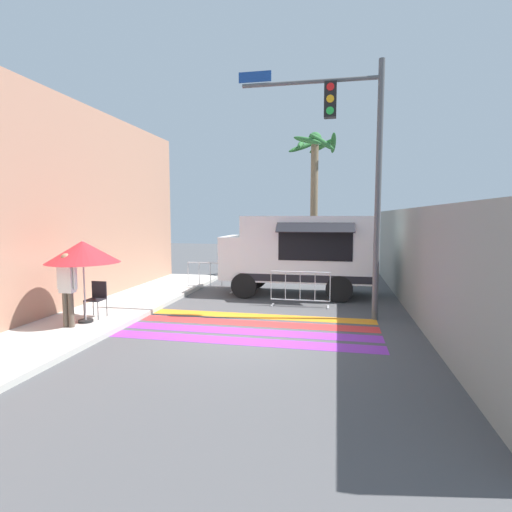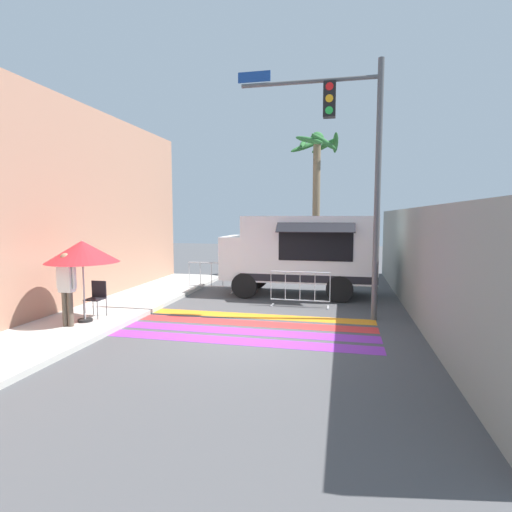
{
  "view_description": "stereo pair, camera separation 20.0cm",
  "coord_description": "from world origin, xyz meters",
  "px_view_note": "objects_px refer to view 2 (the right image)",
  "views": [
    {
      "loc": [
        2.1,
        -9.19,
        2.77
      ],
      "look_at": [
        -0.38,
        3.07,
        1.54
      ],
      "focal_mm": 28.0,
      "sensor_mm": 36.0,
      "label": 1
    },
    {
      "loc": [
        2.3,
        -9.15,
        2.77
      ],
      "look_at": [
        -0.38,
        3.07,
        1.54
      ],
      "focal_mm": 28.0,
      "sensor_mm": 36.0,
      "label": 2
    }
  ],
  "objects_px": {
    "traffic_signal_pole": "(352,149)",
    "barricade_front": "(300,289)",
    "food_truck": "(298,250)",
    "palm_tree": "(317,176)",
    "vendor_person": "(67,284)",
    "barricade_side": "(211,277)",
    "folding_chair": "(97,295)",
    "patio_umbrella": "(82,252)"
  },
  "relations": [
    {
      "from": "traffic_signal_pole",
      "to": "barricade_side",
      "type": "bearing_deg",
      "value": 149.17
    },
    {
      "from": "food_truck",
      "to": "traffic_signal_pole",
      "type": "height_order",
      "value": "traffic_signal_pole"
    },
    {
      "from": "food_truck",
      "to": "folding_chair",
      "type": "xyz_separation_m",
      "value": [
        -4.8,
        -4.72,
        -0.89
      ]
    },
    {
      "from": "food_truck",
      "to": "palm_tree",
      "type": "xyz_separation_m",
      "value": [
        0.32,
        4.41,
        3.03
      ]
    },
    {
      "from": "barricade_side",
      "to": "palm_tree",
      "type": "height_order",
      "value": "palm_tree"
    },
    {
      "from": "food_truck",
      "to": "patio_umbrella",
      "type": "relative_size",
      "value": 2.58
    },
    {
      "from": "patio_umbrella",
      "to": "palm_tree",
      "type": "xyz_separation_m",
      "value": [
        5.11,
        9.67,
        2.72
      ]
    },
    {
      "from": "vendor_person",
      "to": "traffic_signal_pole",
      "type": "bearing_deg",
      "value": 14.85
    },
    {
      "from": "food_truck",
      "to": "palm_tree",
      "type": "height_order",
      "value": "palm_tree"
    },
    {
      "from": "barricade_front",
      "to": "palm_tree",
      "type": "xyz_separation_m",
      "value": [
        0.04,
        6.27,
        4.08
      ]
    },
    {
      "from": "palm_tree",
      "to": "patio_umbrella",
      "type": "bearing_deg",
      "value": -117.85
    },
    {
      "from": "patio_umbrella",
      "to": "barricade_side",
      "type": "height_order",
      "value": "patio_umbrella"
    },
    {
      "from": "food_truck",
      "to": "barricade_front",
      "type": "xyz_separation_m",
      "value": [
        0.28,
        -1.86,
        -1.05
      ]
    },
    {
      "from": "food_truck",
      "to": "barricade_side",
      "type": "height_order",
      "value": "food_truck"
    },
    {
      "from": "food_truck",
      "to": "barricade_side",
      "type": "relative_size",
      "value": 2.99
    },
    {
      "from": "folding_chair",
      "to": "palm_tree",
      "type": "height_order",
      "value": "palm_tree"
    },
    {
      "from": "food_truck",
      "to": "barricade_side",
      "type": "bearing_deg",
      "value": -178.53
    },
    {
      "from": "barricade_front",
      "to": "palm_tree",
      "type": "bearing_deg",
      "value": 89.65
    },
    {
      "from": "traffic_signal_pole",
      "to": "barricade_front",
      "type": "relative_size",
      "value": 3.68
    },
    {
      "from": "vendor_person",
      "to": "palm_tree",
      "type": "relative_size",
      "value": 0.27
    },
    {
      "from": "food_truck",
      "to": "vendor_person",
      "type": "bearing_deg",
      "value": -130.6
    },
    {
      "from": "folding_chair",
      "to": "barricade_front",
      "type": "height_order",
      "value": "barricade_front"
    },
    {
      "from": "barricade_side",
      "to": "palm_tree",
      "type": "bearing_deg",
      "value": 52.03
    },
    {
      "from": "barricade_side",
      "to": "palm_tree",
      "type": "relative_size",
      "value": 0.27
    },
    {
      "from": "traffic_signal_pole",
      "to": "barricade_front",
      "type": "height_order",
      "value": "traffic_signal_pole"
    },
    {
      "from": "food_truck",
      "to": "patio_umbrella",
      "type": "bearing_deg",
      "value": -132.33
    },
    {
      "from": "barricade_front",
      "to": "barricade_side",
      "type": "relative_size",
      "value": 1.04
    },
    {
      "from": "patio_umbrella",
      "to": "vendor_person",
      "type": "bearing_deg",
      "value": -104.56
    },
    {
      "from": "traffic_signal_pole",
      "to": "folding_chair",
      "type": "relative_size",
      "value": 7.23
    },
    {
      "from": "barricade_front",
      "to": "barricade_side",
      "type": "bearing_deg",
      "value": 152.86
    },
    {
      "from": "traffic_signal_pole",
      "to": "barricade_side",
      "type": "distance_m",
      "value": 6.98
    },
    {
      "from": "barricade_front",
      "to": "palm_tree",
      "type": "height_order",
      "value": "palm_tree"
    },
    {
      "from": "vendor_person",
      "to": "barricade_front",
      "type": "distance_m",
      "value": 6.51
    },
    {
      "from": "barricade_front",
      "to": "folding_chair",
      "type": "bearing_deg",
      "value": -150.6
    },
    {
      "from": "food_truck",
      "to": "folding_chair",
      "type": "height_order",
      "value": "food_truck"
    },
    {
      "from": "barricade_front",
      "to": "barricade_side",
      "type": "xyz_separation_m",
      "value": [
        -3.47,
        1.78,
        -0.0
      ]
    },
    {
      "from": "patio_umbrella",
      "to": "barricade_front",
      "type": "relative_size",
      "value": 1.11
    },
    {
      "from": "patio_umbrella",
      "to": "barricade_front",
      "type": "distance_m",
      "value": 6.26
    },
    {
      "from": "food_truck",
      "to": "barricade_side",
      "type": "xyz_separation_m",
      "value": [
        -3.19,
        -0.08,
        -1.05
      ]
    },
    {
      "from": "patio_umbrella",
      "to": "palm_tree",
      "type": "bearing_deg",
      "value": 62.15
    },
    {
      "from": "folding_chair",
      "to": "palm_tree",
      "type": "bearing_deg",
      "value": 79.45
    },
    {
      "from": "vendor_person",
      "to": "barricade_side",
      "type": "height_order",
      "value": "vendor_person"
    }
  ]
}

